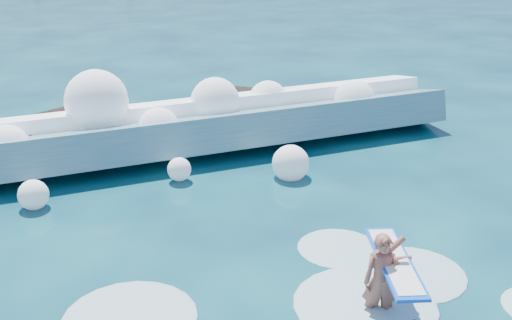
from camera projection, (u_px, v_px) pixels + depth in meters
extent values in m
plane|color=#082B40|center=(225.00, 258.00, 13.07)|extent=(200.00, 200.00, 0.00)
cube|color=teal|center=(128.00, 142.00, 18.12)|extent=(19.68, 3.00, 1.64)
cube|color=white|center=(121.00, 117.00, 18.62)|extent=(19.68, 1.39, 0.77)
cube|color=black|center=(51.00, 139.00, 18.59)|extent=(2.66, 2.42, 1.17)
cube|color=black|center=(159.00, 137.00, 18.99)|extent=(1.73, 1.40, 0.90)
cube|color=black|center=(231.00, 112.00, 20.93)|extent=(2.26, 2.31, 1.26)
imported|color=#925344|center=(381.00, 281.00, 11.18)|extent=(0.77, 0.65, 1.78)
cube|color=blue|center=(395.00, 262.00, 11.21)|extent=(1.34, 2.49, 0.06)
cube|color=white|center=(395.00, 261.00, 11.20)|extent=(1.17, 2.26, 0.06)
sphere|color=white|center=(8.00, 146.00, 16.73)|extent=(1.13, 1.13, 1.13)
sphere|color=white|center=(97.00, 101.00, 17.99)|extent=(1.79, 1.79, 1.79)
sphere|color=white|center=(159.00, 128.00, 18.06)|extent=(1.15, 1.15, 1.15)
sphere|color=white|center=(215.00, 102.00, 19.15)|extent=(1.48, 1.48, 1.48)
sphere|color=white|center=(268.00, 100.00, 20.15)|extent=(1.23, 1.23, 1.23)
sphere|color=white|center=(354.00, 101.00, 20.37)|extent=(1.33, 1.33, 1.33)
sphere|color=white|center=(33.00, 195.00, 15.15)|extent=(0.73, 0.73, 0.73)
sphere|color=white|center=(179.00, 169.00, 16.63)|extent=(0.62, 0.62, 0.62)
sphere|color=white|center=(291.00, 163.00, 16.88)|extent=(0.99, 0.99, 0.99)
ellipsoid|color=silver|center=(365.00, 305.00, 11.54)|extent=(2.64, 2.64, 0.13)
ellipsoid|color=silver|center=(411.00, 274.00, 12.52)|extent=(2.15, 2.15, 0.11)
ellipsoid|color=silver|center=(130.00, 318.00, 11.16)|extent=(2.40, 2.40, 0.12)
ellipsoid|color=silver|center=(338.00, 248.00, 13.46)|extent=(1.74, 1.74, 0.09)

